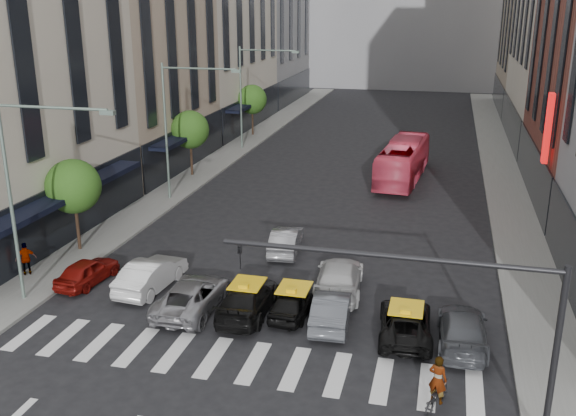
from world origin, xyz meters
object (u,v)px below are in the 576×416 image
Objects in this scene: car_red at (87,271)px; taxi_left at (248,299)px; motorcycle at (436,396)px; pedestrian_far at (26,259)px; taxi_center at (294,301)px; streetlamp_near at (27,176)px; car_white_front at (151,274)px; streetlamp_mid at (178,114)px; bus at (403,161)px; streetlamp_far at (251,84)px.

taxi_left is (8.38, -1.14, 0.07)m from car_red.
taxi_left is at bearing 178.63° from car_red.
pedestrian_far is (-19.73, 6.06, 0.49)m from motorcycle.
pedestrian_far is (-13.60, 0.68, 0.35)m from taxi_center.
streetlamp_near reaches higher than car_white_front.
streetlamp_near is at bearing -90.00° from streetlamp_mid.
streetlamp_near is at bearing 65.47° from bus.
streetlamp_mid is 18.17m from taxi_left.
taxi_center is at bearing 8.39° from streetlamp_near.
motorcycle is at bearing 125.78° from pedestrian_far.
taxi_center is at bearing -170.50° from taxi_left.
car_white_front is at bearing -170.47° from car_red.
car_red is 0.76× the size of taxi_left.
taxi_left is (9.24, -30.75, -5.20)m from streetlamp_far.
streetlamp_far is at bearing -22.03° from bus.
car_red is at bearing -0.04° from motorcycle.
car_red is at bearing 64.52° from bus.
motorcycle is 20.65m from pedestrian_far.
streetlamp_mid is at bearing 90.00° from streetlamp_near.
streetlamp_far is at bearing -77.20° from car_white_front.
pedestrian_far reaches higher than taxi_left.
bus is 5.85× the size of motorcycle.
car_white_front is at bearing -73.04° from streetlamp_mid.
taxi_center reaches higher than motorcycle.
streetlamp_near reaches higher than taxi_left.
taxi_center is at bearing 177.50° from car_white_front.
streetlamp_near is 16.00m from streetlamp_mid.
car_red is (0.86, -29.61, -5.28)m from streetlamp_far.
streetlamp_far reaches higher than car_red.
taxi_center is (11.21, -30.35, -5.28)m from streetlamp_far.
car_white_front reaches higher than taxi_left.
streetlamp_mid reaches higher than taxi_left.
car_red is 3.24m from car_white_front.
car_white_front is (3.23, 0.18, 0.11)m from car_red.
taxi_left is at bearing 7.72° from streetlamp_near.
bus is (9.97, 22.26, 0.76)m from car_white_front.
car_red is at bearing 0.34° from taxi_center.
motorcycle is (17.34, -35.73, -5.42)m from streetlamp_far.
streetlamp_far is at bearing 90.00° from streetlamp_near.
streetlamp_mid is at bearing -68.16° from car_white_front.
bus reaches higher than taxi_center.
pedestrian_far is at bearing 1.58° from taxi_center.
taxi_center is at bearing -20.92° from motorcycle.
bus is at bearing -163.32° from pedestrian_far.
car_white_front reaches higher than taxi_center.
bus reaches higher than taxi_left.
car_white_front is at bearing -2.93° from taxi_center.
car_red is 3.27m from pedestrian_far.
pedestrian_far reaches higher than motorcycle.
motorcycle is at bearing -64.11° from streetlamp_far.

